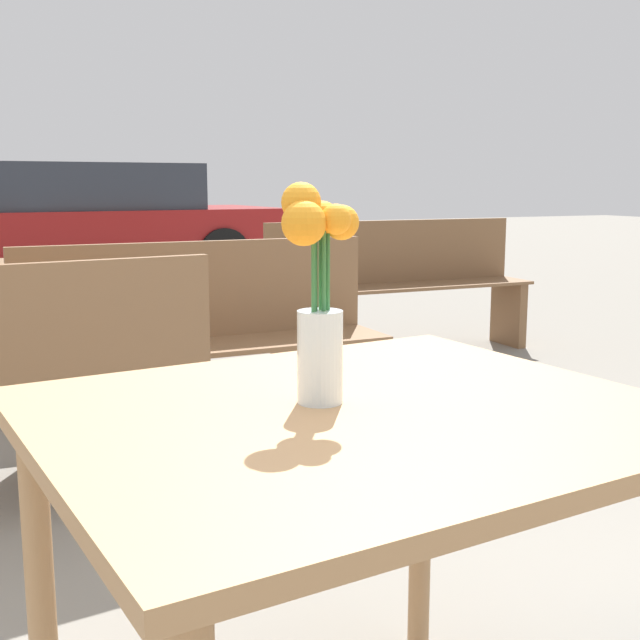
{
  "coord_description": "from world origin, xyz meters",
  "views": [
    {
      "loc": [
        -0.56,
        -1.08,
        1.08
      ],
      "look_at": [
        -0.04,
        0.05,
        0.87
      ],
      "focal_mm": 45.0,
      "sensor_mm": 36.0,
      "label": 1
    }
  ],
  "objects_px": {
    "bench_middle": "(205,340)",
    "table_back": "(58,288)",
    "parked_car": "(82,225)",
    "table_front": "(354,467)",
    "flower_vase": "(318,295)",
    "bench_far": "(398,281)"
  },
  "relations": [
    {
      "from": "table_front",
      "to": "table_back",
      "type": "relative_size",
      "value": 1.33
    },
    {
      "from": "table_back",
      "to": "parked_car",
      "type": "bearing_deg",
      "value": 80.32
    },
    {
      "from": "table_front",
      "to": "parked_car",
      "type": "xyz_separation_m",
      "value": [
        0.8,
        8.2,
        -0.02
      ]
    },
    {
      "from": "bench_middle",
      "to": "parked_car",
      "type": "relative_size",
      "value": 0.34
    },
    {
      "from": "bench_far",
      "to": "table_back",
      "type": "height_order",
      "value": "bench_far"
    },
    {
      "from": "bench_far",
      "to": "table_back",
      "type": "distance_m",
      "value": 2.17
    },
    {
      "from": "bench_middle",
      "to": "table_back",
      "type": "distance_m",
      "value": 1.03
    },
    {
      "from": "bench_far",
      "to": "table_back",
      "type": "bearing_deg",
      "value": -169.65
    },
    {
      "from": "table_front",
      "to": "parked_car",
      "type": "height_order",
      "value": "parked_car"
    },
    {
      "from": "bench_far",
      "to": "bench_middle",
      "type": "bearing_deg",
      "value": -142.0
    },
    {
      "from": "table_back",
      "to": "parked_car",
      "type": "height_order",
      "value": "parked_car"
    },
    {
      "from": "table_front",
      "to": "parked_car",
      "type": "bearing_deg",
      "value": 84.43
    },
    {
      "from": "table_back",
      "to": "parked_car",
      "type": "relative_size",
      "value": 0.18
    },
    {
      "from": "table_back",
      "to": "parked_car",
      "type": "xyz_separation_m",
      "value": [
        0.9,
        5.25,
        0.03
      ]
    },
    {
      "from": "bench_middle",
      "to": "table_back",
      "type": "relative_size",
      "value": 1.89
    },
    {
      "from": "table_front",
      "to": "flower_vase",
      "type": "xyz_separation_m",
      "value": [
        -0.04,
        0.05,
        0.27
      ]
    },
    {
      "from": "table_front",
      "to": "bench_middle",
      "type": "distance_m",
      "value": 2.07
    },
    {
      "from": "parked_car",
      "to": "flower_vase",
      "type": "bearing_deg",
      "value": -95.89
    },
    {
      "from": "bench_middle",
      "to": "table_back",
      "type": "bearing_deg",
      "value": 116.56
    },
    {
      "from": "table_front",
      "to": "bench_middle",
      "type": "xyz_separation_m",
      "value": [
        0.36,
        2.03,
        -0.19
      ]
    },
    {
      "from": "table_front",
      "to": "table_back",
      "type": "distance_m",
      "value": 2.95
    },
    {
      "from": "table_front",
      "to": "table_back",
      "type": "height_order",
      "value": "table_front"
    }
  ]
}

